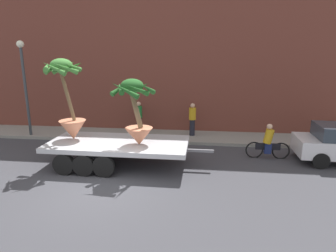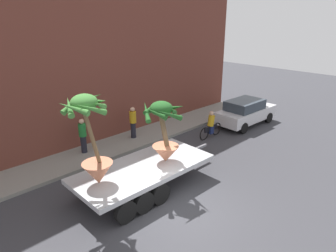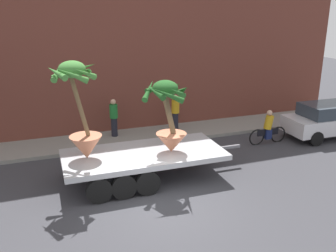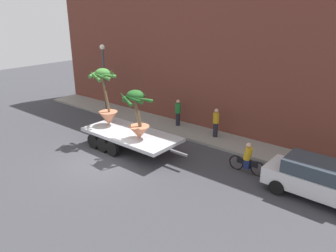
{
  "view_description": "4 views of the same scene",
  "coord_description": "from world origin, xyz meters",
  "px_view_note": "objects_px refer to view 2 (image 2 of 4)",
  "views": [
    {
      "loc": [
        3.26,
        -8.56,
        4.37
      ],
      "look_at": [
        2.0,
        2.2,
        1.64
      ],
      "focal_mm": 30.98,
      "sensor_mm": 36.0,
      "label": 1
    },
    {
      "loc": [
        -6.56,
        -6.04,
        6.48
      ],
      "look_at": [
        2.36,
        3.09,
        1.75
      ],
      "focal_mm": 32.63,
      "sensor_mm": 36.0,
      "label": 2
    },
    {
      "loc": [
        -3.15,
        -9.19,
        5.69
      ],
      "look_at": [
        1.02,
        2.31,
        1.74
      ],
      "focal_mm": 39.24,
      "sensor_mm": 36.0,
      "label": 3
    },
    {
      "loc": [
        11.68,
        -9.25,
        7.24
      ],
      "look_at": [
        1.84,
        2.99,
        1.51
      ],
      "focal_mm": 34.47,
      "sensor_mm": 36.0,
      "label": 4
    }
  ],
  "objects_px": {
    "potted_palm_rear": "(164,133)",
    "flatbed_trailer": "(139,173)",
    "cyclist": "(211,126)",
    "pedestrian_far_left": "(133,122)",
    "potted_palm_middle": "(93,145)",
    "pedestrian_near_gate": "(83,135)",
    "parked_car": "(245,112)"
  },
  "relations": [
    {
      "from": "potted_palm_rear",
      "to": "flatbed_trailer",
      "type": "bearing_deg",
      "value": 164.47
    },
    {
      "from": "cyclist",
      "to": "pedestrian_far_left",
      "type": "height_order",
      "value": "pedestrian_far_left"
    },
    {
      "from": "potted_palm_rear",
      "to": "potted_palm_middle",
      "type": "height_order",
      "value": "potted_palm_middle"
    },
    {
      "from": "flatbed_trailer",
      "to": "pedestrian_near_gate",
      "type": "relative_size",
      "value": 3.79
    },
    {
      "from": "flatbed_trailer",
      "to": "parked_car",
      "type": "xyz_separation_m",
      "value": [
        9.44,
        1.31,
        0.06
      ]
    },
    {
      "from": "pedestrian_near_gate",
      "to": "parked_car",
      "type": "bearing_deg",
      "value": -17.99
    },
    {
      "from": "potted_palm_rear",
      "to": "potted_palm_middle",
      "type": "xyz_separation_m",
      "value": [
        -2.8,
        0.41,
        0.24
      ]
    },
    {
      "from": "flatbed_trailer",
      "to": "parked_car",
      "type": "relative_size",
      "value": 1.53
    },
    {
      "from": "flatbed_trailer",
      "to": "cyclist",
      "type": "relative_size",
      "value": 3.52
    },
    {
      "from": "parked_car",
      "to": "pedestrian_far_left",
      "type": "xyz_separation_m",
      "value": [
        -6.44,
        2.86,
        0.22
      ]
    },
    {
      "from": "potted_palm_middle",
      "to": "potted_palm_rear",
      "type": "bearing_deg",
      "value": -8.35
    },
    {
      "from": "flatbed_trailer",
      "to": "cyclist",
      "type": "bearing_deg",
      "value": 13.38
    },
    {
      "from": "pedestrian_near_gate",
      "to": "pedestrian_far_left",
      "type": "bearing_deg",
      "value": -3.34
    },
    {
      "from": "parked_car",
      "to": "pedestrian_near_gate",
      "type": "height_order",
      "value": "pedestrian_near_gate"
    },
    {
      "from": "pedestrian_near_gate",
      "to": "potted_palm_middle",
      "type": "bearing_deg",
      "value": -114.13
    },
    {
      "from": "potted_palm_rear",
      "to": "parked_car",
      "type": "relative_size",
      "value": 0.59
    },
    {
      "from": "potted_palm_middle",
      "to": "pedestrian_near_gate",
      "type": "height_order",
      "value": "potted_palm_middle"
    },
    {
      "from": "potted_palm_middle",
      "to": "pedestrian_near_gate",
      "type": "xyz_separation_m",
      "value": [
        1.89,
        4.21,
        -1.41
      ]
    },
    {
      "from": "potted_palm_rear",
      "to": "pedestrian_far_left",
      "type": "height_order",
      "value": "potted_palm_rear"
    },
    {
      "from": "potted_palm_middle",
      "to": "pedestrian_far_left",
      "type": "relative_size",
      "value": 1.87
    },
    {
      "from": "cyclist",
      "to": "parked_car",
      "type": "bearing_deg",
      "value": -3.55
    },
    {
      "from": "potted_palm_middle",
      "to": "parked_car",
      "type": "bearing_deg",
      "value": 6.02
    },
    {
      "from": "cyclist",
      "to": "pedestrian_near_gate",
      "type": "distance_m",
      "value": 6.82
    },
    {
      "from": "potted_palm_rear",
      "to": "parked_car",
      "type": "height_order",
      "value": "potted_palm_rear"
    },
    {
      "from": "cyclist",
      "to": "pedestrian_near_gate",
      "type": "bearing_deg",
      "value": 155.4
    },
    {
      "from": "potted_palm_rear",
      "to": "cyclist",
      "type": "distance_m",
      "value": 5.77
    },
    {
      "from": "flatbed_trailer",
      "to": "potted_palm_middle",
      "type": "relative_size",
      "value": 2.02
    },
    {
      "from": "flatbed_trailer",
      "to": "pedestrian_far_left",
      "type": "height_order",
      "value": "pedestrian_far_left"
    },
    {
      "from": "flatbed_trailer",
      "to": "pedestrian_near_gate",
      "type": "height_order",
      "value": "pedestrian_near_gate"
    },
    {
      "from": "parked_car",
      "to": "pedestrian_far_left",
      "type": "bearing_deg",
      "value": 156.06
    },
    {
      "from": "pedestrian_near_gate",
      "to": "flatbed_trailer",
      "type": "bearing_deg",
      "value": -91.56
    },
    {
      "from": "potted_palm_rear",
      "to": "cyclist",
      "type": "height_order",
      "value": "potted_palm_rear"
    }
  ]
}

